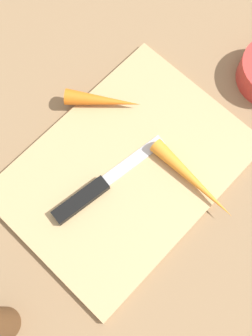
% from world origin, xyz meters
% --- Properties ---
extents(ground_plane, '(1.40, 1.40, 0.00)m').
position_xyz_m(ground_plane, '(0.00, 0.00, 0.00)').
color(ground_plane, '#8C6D4C').
extents(cutting_board, '(0.36, 0.26, 0.01)m').
position_xyz_m(cutting_board, '(0.00, 0.00, 0.01)').
color(cutting_board, tan).
rests_on(cutting_board, ground_plane).
extents(knife, '(0.20, 0.05, 0.01)m').
position_xyz_m(knife, '(0.07, -0.01, 0.02)').
color(knife, '#B7B7BC').
rests_on(knife, cutting_board).
extents(carrot_short, '(0.09, 0.11, 0.03)m').
position_xyz_m(carrot_short, '(-0.05, -0.10, 0.02)').
color(carrot_short, orange).
rests_on(carrot_short, cutting_board).
extents(carrot_long, '(0.03, 0.15, 0.02)m').
position_xyz_m(carrot_long, '(-0.05, 0.09, 0.02)').
color(carrot_long, orange).
rests_on(carrot_long, cutting_board).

